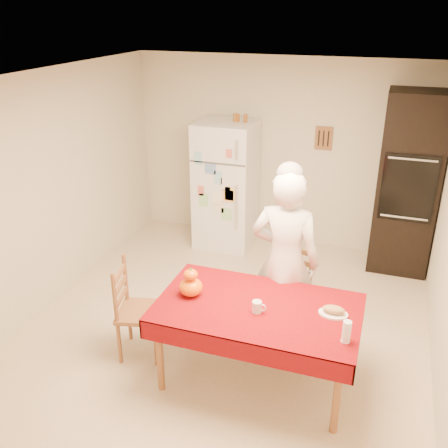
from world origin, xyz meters
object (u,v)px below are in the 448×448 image
at_px(seated_woman, 285,261).
at_px(wine_glass, 347,332).
at_px(refrigerator, 226,185).
at_px(pumpkin_lower, 191,287).
at_px(bread_plate, 333,314).
at_px(coffee_mug, 257,307).
at_px(dining_table, 258,313).
at_px(chair_far, 289,284).
at_px(oven_cabinet, 408,184).
at_px(chair_left, 133,306).

height_order(seated_woman, wine_glass, seated_woman).
height_order(refrigerator, pumpkin_lower, refrigerator).
relative_size(refrigerator, bread_plate, 7.08).
xyz_separation_m(refrigerator, seated_woman, (1.24, -1.97, 0.05)).
bearing_deg(coffee_mug, bread_plate, 15.20).
bearing_deg(wine_glass, dining_table, 161.93).
bearing_deg(seated_woman, dining_table, 83.99).
bearing_deg(wine_glass, bread_plate, 112.53).
distance_m(chair_far, coffee_mug, 1.01).
distance_m(oven_cabinet, seated_woman, 2.28).
relative_size(refrigerator, oven_cabinet, 0.77).
bearing_deg(dining_table, refrigerator, 114.09).
relative_size(pumpkin_lower, wine_glass, 1.17).
xyz_separation_m(dining_table, chair_far, (0.09, 0.87, -0.18)).
xyz_separation_m(dining_table, chair_left, (-1.19, 0.00, -0.18)).
bearing_deg(refrigerator, oven_cabinet, 1.18).
height_order(chair_far, pumpkin_lower, chair_far).
height_order(coffee_mug, bread_plate, coffee_mug).
xyz_separation_m(dining_table, wine_glass, (0.75, -0.24, 0.16)).
xyz_separation_m(coffee_mug, bread_plate, (0.60, 0.16, -0.04)).
distance_m(chair_left, coffee_mug, 1.25).
distance_m(seated_woman, wine_glass, 1.07).
relative_size(dining_table, seated_woman, 0.95).
xyz_separation_m(pumpkin_lower, wine_glass, (1.34, -0.23, 0.01)).
distance_m(seated_woman, pumpkin_lower, 0.93).
height_order(refrigerator, wine_glass, refrigerator).
height_order(coffee_mug, pumpkin_lower, pumpkin_lower).
xyz_separation_m(seated_woman, wine_glass, (0.66, -0.85, -0.05)).
height_order(seated_woman, pumpkin_lower, seated_woman).
relative_size(oven_cabinet, dining_table, 1.29).
height_order(oven_cabinet, wine_glass, oven_cabinet).
xyz_separation_m(refrigerator, oven_cabinet, (2.28, 0.05, 0.25)).
xyz_separation_m(refrigerator, wine_glass, (1.90, -2.82, -0.00)).
bearing_deg(pumpkin_lower, wine_glass, -9.77).
relative_size(refrigerator, chair_left, 1.79).
xyz_separation_m(oven_cabinet, chair_far, (-1.04, -1.75, -0.59)).
relative_size(seated_woman, bread_plate, 7.46).
distance_m(refrigerator, oven_cabinet, 2.29).
relative_size(chair_far, chair_left, 1.00).
height_order(seated_woman, coffee_mug, seated_woman).
distance_m(dining_table, seated_woman, 0.64).
height_order(dining_table, pumpkin_lower, pumpkin_lower).
height_order(chair_left, seated_woman, seated_woman).
distance_m(wine_glass, bread_plate, 0.36).
bearing_deg(wine_glass, chair_left, 172.79).
bearing_deg(dining_table, coffee_mug, -80.57).
xyz_separation_m(refrigerator, dining_table, (1.15, -2.57, -0.16)).
relative_size(refrigerator, chair_far, 1.79).
height_order(dining_table, chair_left, chair_left).
xyz_separation_m(oven_cabinet, seated_woman, (-1.04, -2.01, -0.21)).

